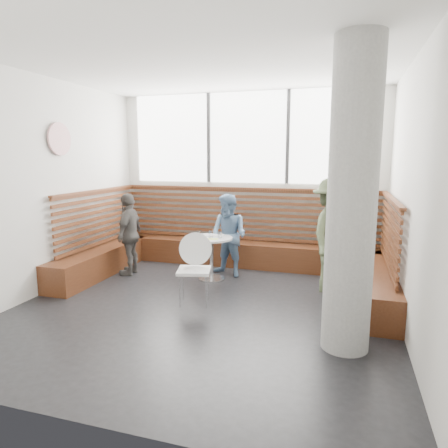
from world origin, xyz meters
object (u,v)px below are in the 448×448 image
(adult_man, at_px, (333,235))
(child_back, at_px, (229,235))
(concrete_column, at_px, (352,200))
(child_left, at_px, (130,234))
(cafe_chair, at_px, (196,263))
(cafe_table, at_px, (211,249))

(adult_man, xyz_separation_m, child_back, (-1.72, 0.33, -0.17))
(concrete_column, bearing_deg, child_left, 154.00)
(concrete_column, bearing_deg, child_back, 131.81)
(cafe_chair, distance_m, adult_man, 2.09)
(cafe_table, bearing_deg, cafe_chair, -83.10)
(adult_man, bearing_deg, cafe_chair, 131.94)
(concrete_column, bearing_deg, cafe_table, 139.05)
(concrete_column, bearing_deg, cafe_chair, 158.08)
(cafe_table, distance_m, child_left, 1.48)
(adult_man, bearing_deg, child_back, 91.53)
(cafe_table, bearing_deg, child_left, -175.97)
(cafe_chair, height_order, child_left, child_left)
(cafe_chair, distance_m, child_back, 1.36)
(concrete_column, relative_size, adult_man, 1.83)
(concrete_column, distance_m, adult_man, 1.99)
(child_back, height_order, child_left, child_left)
(concrete_column, xyz_separation_m, child_left, (-3.61, 1.76, -0.89))
(concrete_column, xyz_separation_m, adult_man, (-0.22, 1.84, -0.73))
(cafe_chair, bearing_deg, child_left, 134.78)
(adult_man, height_order, child_back, adult_man)
(concrete_column, bearing_deg, adult_man, 96.78)
(cafe_table, xyz_separation_m, child_left, (-1.46, -0.10, 0.19))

